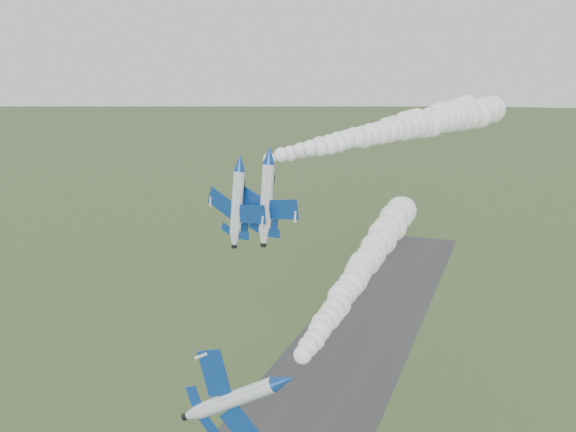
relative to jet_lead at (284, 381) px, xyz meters
The scene contains 6 objects.
jet_lead is the anchor object (origin of this frame).
smoke_trail_jet_lead 30.52m from the jet_lead, 89.99° to the left, with size 4.75×54.51×4.75m, color white, non-canonical shape.
jet_pair_left 35.10m from the jet_lead, 120.96° to the left, with size 10.82×12.50×3.28m.
smoke_trail_jet_pair_left 63.64m from the jet_lead, 93.39° to the left, with size 4.52×65.46×4.52m, color white, non-canonical shape.
jet_pair_right 33.69m from the jet_lead, 114.16° to the left, with size 11.32×13.05×3.40m.
smoke_trail_jet_pair_right 60.09m from the jet_lead, 88.78° to the left, with size 5.27×59.69×5.27m, color white, non-canonical shape.
Camera 1 is at (30.32, -54.40, 56.03)m, focal length 40.00 mm.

